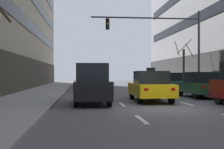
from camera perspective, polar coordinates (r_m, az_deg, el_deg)
The scene contains 27 objects.
ground_plane at distance 13.47m, azimuth 10.23°, elevation -6.47°, with size 120.00×120.00×0.00m, color #515156.
sidewalk_left at distance 13.36m, azimuth -19.78°, elevation -6.23°, with size 3.72×80.00×0.14m, color gray.
lane_stripe_l1_s3 at distance 10.19m, azimuth 5.69°, elevation -8.58°, with size 0.16×2.00×0.01m, color silver.
lane_stripe_l1_s4 at distance 15.08m, azimuth 1.94°, elevation -5.75°, with size 0.16×2.00×0.01m, color silver.
lane_stripe_l1_s5 at distance 20.03m, azimuth 0.05°, elevation -4.30°, with size 0.16×2.00×0.01m, color silver.
lane_stripe_l1_s6 at distance 25.00m, azimuth -1.09°, elevation -3.43°, with size 0.16×2.00×0.01m, color silver.
lane_stripe_l1_s7 at distance 29.98m, azimuth -1.85°, elevation -2.84°, with size 0.16×2.00×0.01m, color silver.
lane_stripe_l1_s8 at distance 34.96m, azimuth -2.39°, elevation -2.42°, with size 0.16×2.00×0.01m, color silver.
lane_stripe_l1_s9 at distance 39.95m, azimuth -2.80°, elevation -2.11°, with size 0.16×2.00×0.01m, color silver.
lane_stripe_l1_s10 at distance 44.94m, azimuth -3.12°, elevation -1.86°, with size 0.16×2.00×0.01m, color silver.
lane_stripe_l2_s4 at distance 15.88m, azimuth 14.11°, elevation -5.46°, with size 0.16×2.00×0.01m, color silver.
lane_stripe_l2_s5 at distance 20.64m, azimuth 9.40°, elevation -4.18°, with size 0.16×2.00×0.01m, color silver.
lane_stripe_l2_s6 at distance 25.49m, azimuth 6.48°, elevation -3.36°, with size 0.16×2.00×0.01m, color silver.
lane_stripe_l2_s7 at distance 30.39m, azimuth 4.50°, elevation -2.80°, with size 0.16×2.00×0.01m, color silver.
lane_stripe_l2_s8 at distance 35.31m, azimuth 3.07°, elevation -2.40°, with size 0.16×2.00×0.01m, color silver.
lane_stripe_l2_s9 at distance 40.26m, azimuth 1.99°, elevation -2.09°, with size 0.16×2.00×0.01m, color silver.
lane_stripe_l2_s10 at distance 45.22m, azimuth 1.15°, elevation -1.85°, with size 0.16×2.00×0.01m, color silver.
car_driving_0 at distance 15.16m, azimuth -4.02°, elevation -1.85°, with size 1.88×4.30×2.06m.
car_driving_1 at distance 34.48m, azimuth -4.98°, elevation -0.76°, with size 1.96×4.34×2.07m.
taxi_driving_2 at distance 16.75m, azimuth 7.37°, elevation -2.29°, with size 2.00×4.59×1.89m.
taxi_driving_3 at distance 27.58m, azimuth -4.90°, elevation -1.49°, with size 1.94×4.29×1.75m.
taxi_driving_4 at distance 40.35m, azimuth -5.25°, elevation -0.57°, with size 2.07×4.54×2.34m.
car_parked_2 at distance 20.35m, azimuth 16.48°, elevation -1.93°, with size 1.97×4.50×1.67m.
car_parked_3 at distance 26.68m, azimuth 11.04°, elevation -1.45°, with size 1.87×4.45×1.66m.
traffic_signal_0 at distance 23.63m, azimuth 10.49°, elevation 7.20°, with size 8.59×0.35×6.35m.
street_tree_1 at distance 30.91m, azimuth 13.62°, elevation 1.61°, with size 1.75×2.01×5.00m.
pedestrian_1 at distance 26.91m, azimuth 15.88°, elevation -0.88°, with size 0.40×0.41×1.64m.
Camera 1 is at (-3.66, -12.87, 1.54)m, focal length 47.54 mm.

